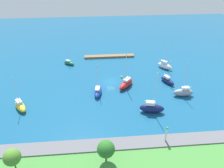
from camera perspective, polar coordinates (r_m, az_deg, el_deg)
The scene contains 15 objects.
water at distance 69.50m, azimuth -0.29°, elevation 0.67°, with size 160.00×160.00×0.00m, color #19567F.
pier_dock at distance 85.68m, azimuth -0.73°, elevation 7.25°, with size 19.29×2.07×0.75m, color olive.
breakwater at distance 48.02m, azimuth 2.52°, elevation -15.59°, with size 56.31×3.51×1.12m, color slate.
harbor_beacon at distance 47.97m, azimuth 14.04°, elevation -12.24°, with size 0.56×0.56×3.73m.
park_tree_center at distance 42.31m, azimuth -1.59°, elevation -16.64°, with size 3.39×3.39×5.06m.
park_tree_midwest at distance 44.00m, azimuth -24.64°, elevation -17.02°, with size 3.09×3.09×5.46m.
sailboat_navy_lone_north at distance 56.93m, azimuth 10.35°, elevation -6.16°, with size 6.51×3.16×11.68m.
sailboat_green_mid_basin at distance 81.29m, azimuth -11.17°, elevation 5.47°, with size 4.56×3.78×6.57m.
sailboat_white_inner_mooring at distance 78.99m, azimuth 13.64°, elevation 4.70°, with size 5.10×5.32×9.10m.
sailboat_gray_west_end at distance 65.37m, azimuth 18.13°, elevation -2.02°, with size 5.80×2.25×10.36m.
sailboat_yellow_outer_mooring at distance 62.17m, azimuth -22.85°, elevation -5.24°, with size 4.80×5.95×9.77m.
sailboat_blue_far_north at distance 63.21m, azimuth -3.71°, elevation -1.78°, with size 2.87×6.48×9.40m.
sailboat_red_center_basin at distance 66.31m, azimuth 3.69°, elevation 0.09°, with size 5.96×6.60×11.39m.
sailboat_navy_off_beacon at distance 70.42m, azimuth 14.28°, elevation 0.91°, with size 4.02×5.71×7.98m.
mooring_buoy_yellow at distance 71.52m, azimuth 2.49°, elevation 1.90°, with size 0.63×0.63×0.63m, color yellow.
Camera 1 is at (4.88, 59.36, 35.82)m, focal length 35.00 mm.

